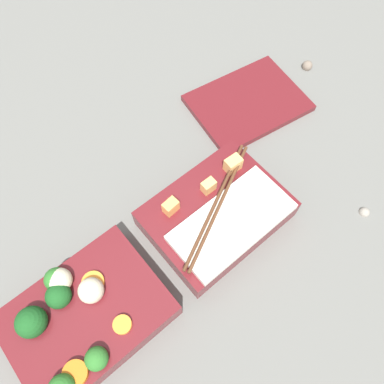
{
  "coord_description": "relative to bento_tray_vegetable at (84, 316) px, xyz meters",
  "views": [
    {
      "loc": [
        -0.06,
        -0.16,
        0.55
      ],
      "look_at": [
        0.1,
        0.03,
        0.04
      ],
      "focal_mm": 35.0,
      "sensor_mm": 36.0,
      "label": 1
    }
  ],
  "objects": [
    {
      "name": "bento_tray_vegetable",
      "position": [
        0.0,
        0.0,
        0.0
      ],
      "size": [
        0.2,
        0.15,
        0.07
      ],
      "color": "maroon",
      "rests_on": "ground_plane"
    },
    {
      "name": "pebble_1",
      "position": [
        0.59,
        0.13,
        -0.02
      ],
      "size": [
        0.02,
        0.02,
        0.02
      ],
      "primitive_type": "sphere",
      "color": "#7A6B5B",
      "rests_on": "ground_plane"
    },
    {
      "name": "bento_tray_rice",
      "position": [
        0.24,
        -0.01,
        -0.0
      ],
      "size": [
        0.2,
        0.15,
        0.07
      ],
      "color": "maroon",
      "rests_on": "ground_plane"
    },
    {
      "name": "pebble_0",
      "position": [
        0.43,
        -0.15,
        -0.02
      ],
      "size": [
        0.02,
        0.02,
        0.02
      ],
      "primitive_type": "sphere",
      "color": "gray",
      "rests_on": "ground_plane"
    },
    {
      "name": "bento_lid",
      "position": [
        0.43,
        0.13,
        -0.02
      ],
      "size": [
        0.22,
        0.18,
        0.01
      ],
      "primitive_type": "cube",
      "rotation": [
        0.0,
        0.0,
        -0.16
      ],
      "color": "maroon",
      "rests_on": "ground_plane"
    },
    {
      "name": "ground_plane",
      "position": [
        0.12,
        0.01,
        -0.03
      ],
      "size": [
        3.0,
        3.0,
        0.0
      ],
      "primitive_type": "plane",
      "color": "slate"
    }
  ]
}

